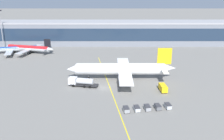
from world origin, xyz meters
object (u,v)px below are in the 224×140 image
object	(u,v)px
commuter_jet_far	(28,48)
baggage_cart_3	(157,107)
baggage_cart_2	(147,108)
commuter_jet_near	(11,49)
baggage_cart_0	(126,110)
baggage_cart_1	(136,109)
fuel_tanker	(81,82)
crew_van	(162,87)
main_airliner	(121,69)
baggage_cart_4	(167,106)

from	to	relation	value
commuter_jet_far	baggage_cart_3	bearing A→B (deg)	-48.74
baggage_cart_2	commuter_jet_near	size ratio (longest dim) A/B	0.09
baggage_cart_0	baggage_cart_1	xyz separation A→B (m)	(3.15, 0.56, 0.00)
baggage_cart_1	commuter_jet_far	world-z (taller)	commuter_jet_far
baggage_cart_1	commuter_jet_near	size ratio (longest dim) A/B	0.09
fuel_tanker	baggage_cart_1	world-z (taller)	fuel_tanker
crew_van	commuter_jet_far	bearing A→B (deg)	139.92
baggage_cart_3	commuter_jet_far	bearing A→B (deg)	131.26
main_airliner	baggage_cart_2	world-z (taller)	main_airliner
main_airliner	fuel_tanker	xyz separation A→B (m)	(-14.72, -7.44, -2.58)
crew_van	baggage_cart_4	world-z (taller)	crew_van
main_airliner	baggage_cart_3	xyz separation A→B (m)	(9.99, -25.87, -3.54)
main_airliner	baggage_cart_1	size ratio (longest dim) A/B	14.71
main_airliner	baggage_cart_3	distance (m)	27.96
baggage_cart_0	baggage_cart_4	world-z (taller)	same
fuel_tanker	commuter_jet_far	bearing A→B (deg)	125.05
fuel_tanker	baggage_cart_2	bearing A→B (deg)	-41.38
crew_van	baggage_cart_0	xyz separation A→B (m)	(-13.62, -15.72, -0.53)
baggage_cart_0	commuter_jet_near	world-z (taller)	commuter_jet_near
baggage_cart_0	baggage_cart_2	xyz separation A→B (m)	(6.30, 1.13, 0.00)
main_airliner	baggage_cart_1	distance (m)	27.48
fuel_tanker	commuter_jet_near	size ratio (longest dim) A/B	0.37
main_airliner	baggage_cart_0	xyz separation A→B (m)	(0.54, -27.56, -3.54)
baggage_cart_3	commuter_jet_near	world-z (taller)	commuter_jet_near
baggage_cart_2	baggage_cart_4	size ratio (longest dim) A/B	1.00
baggage_cart_2	baggage_cart_0	bearing A→B (deg)	-169.85
baggage_cart_4	commuter_jet_far	bearing A→B (deg)	132.99
commuter_jet_far	main_airliner	bearing A→B (deg)	-40.13
fuel_tanker	commuter_jet_far	size ratio (longest dim) A/B	0.38
baggage_cart_0	baggage_cart_1	distance (m)	3.20
crew_van	baggage_cart_4	distance (m)	13.51
baggage_cart_2	commuter_jet_near	distance (m)	93.74
crew_van	commuter_jet_far	xyz separation A→B (m)	(-62.95, 52.96, 1.56)
baggage_cart_3	commuter_jet_near	size ratio (longest dim) A/B	0.09
main_airliner	fuel_tanker	distance (m)	16.70
crew_van	baggage_cart_2	xyz separation A→B (m)	(-7.32, -14.59, -0.53)
baggage_cart_1	commuter_jet_near	world-z (taller)	commuter_jet_near
baggage_cart_1	baggage_cart_4	size ratio (longest dim) A/B	1.00
commuter_jet_near	crew_van	bearing A→B (deg)	-36.41
baggage_cart_0	baggage_cart_3	distance (m)	9.60
baggage_cart_1	commuter_jet_far	xyz separation A→B (m)	(-52.48, 68.12, 2.10)
crew_van	baggage_cart_0	bearing A→B (deg)	-130.92
main_airliner	commuter_jet_near	size ratio (longest dim) A/B	1.40
main_airliner	baggage_cart_1	xyz separation A→B (m)	(3.69, -27.00, -3.54)
main_airliner	crew_van	distance (m)	18.71
baggage_cart_3	crew_van	bearing A→B (deg)	73.43
baggage_cart_2	fuel_tanker	bearing A→B (deg)	138.62
baggage_cart_1	baggage_cart_2	distance (m)	3.20
baggage_cart_3	main_airliner	bearing A→B (deg)	111.12
fuel_tanker	baggage_cart_2	world-z (taller)	fuel_tanker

